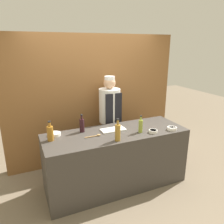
{
  "coord_description": "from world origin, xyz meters",
  "views": [
    {
      "loc": [
        -1.31,
        -2.82,
        2.2
      ],
      "look_at": [
        0.0,
        0.16,
        1.2
      ],
      "focal_mm": 35.0,
      "sensor_mm": 36.0,
      "label": 1
    }
  ],
  "objects_px": {
    "wooden_spoon": "(95,136)",
    "bottle_wine": "(82,125)",
    "cutting_board": "(113,130)",
    "bottle_amber": "(50,133)",
    "bottle_oil": "(141,126)",
    "chef_center": "(110,119)",
    "sauce_bowl_purple": "(172,128)",
    "bottle_vinegar": "(118,132)",
    "sauce_bowl_brown": "(153,131)",
    "sauce_bowl_green": "(55,134)"
  },
  "relations": [
    {
      "from": "bottle_amber",
      "to": "bottle_vinegar",
      "type": "height_order",
      "value": "bottle_vinegar"
    },
    {
      "from": "sauce_bowl_purple",
      "to": "chef_center",
      "type": "bearing_deg",
      "value": 126.48
    },
    {
      "from": "bottle_oil",
      "to": "bottle_vinegar",
      "type": "distance_m",
      "value": 0.47
    },
    {
      "from": "bottle_amber",
      "to": "bottle_vinegar",
      "type": "relative_size",
      "value": 0.89
    },
    {
      "from": "bottle_amber",
      "to": "wooden_spoon",
      "type": "height_order",
      "value": "bottle_amber"
    },
    {
      "from": "bottle_wine",
      "to": "chef_center",
      "type": "height_order",
      "value": "chef_center"
    },
    {
      "from": "sauce_bowl_purple",
      "to": "chef_center",
      "type": "relative_size",
      "value": 0.09
    },
    {
      "from": "sauce_bowl_brown",
      "to": "cutting_board",
      "type": "bearing_deg",
      "value": 146.79
    },
    {
      "from": "sauce_bowl_purple",
      "to": "bottle_vinegar",
      "type": "height_order",
      "value": "bottle_vinegar"
    },
    {
      "from": "sauce_bowl_brown",
      "to": "bottle_amber",
      "type": "distance_m",
      "value": 1.52
    },
    {
      "from": "sauce_bowl_green",
      "to": "wooden_spoon",
      "type": "relative_size",
      "value": 0.7
    },
    {
      "from": "cutting_board",
      "to": "bottle_oil",
      "type": "distance_m",
      "value": 0.44
    },
    {
      "from": "wooden_spoon",
      "to": "chef_center",
      "type": "relative_size",
      "value": 0.14
    },
    {
      "from": "wooden_spoon",
      "to": "bottle_vinegar",
      "type": "bearing_deg",
      "value": -47.12
    },
    {
      "from": "sauce_bowl_purple",
      "to": "sauce_bowl_green",
      "type": "relative_size",
      "value": 0.88
    },
    {
      "from": "cutting_board",
      "to": "bottle_amber",
      "type": "bearing_deg",
      "value": 179.85
    },
    {
      "from": "bottle_amber",
      "to": "bottle_oil",
      "type": "xyz_separation_m",
      "value": [
        1.31,
        -0.24,
        -0.01
      ]
    },
    {
      "from": "sauce_bowl_green",
      "to": "sauce_bowl_brown",
      "type": "xyz_separation_m",
      "value": [
        1.39,
        -0.49,
        0.0
      ]
    },
    {
      "from": "sauce_bowl_purple",
      "to": "chef_center",
      "type": "distance_m",
      "value": 1.14
    },
    {
      "from": "sauce_bowl_green",
      "to": "chef_center",
      "type": "distance_m",
      "value": 1.12
    },
    {
      "from": "sauce_bowl_green",
      "to": "bottle_amber",
      "type": "bearing_deg",
      "value": -119.11
    },
    {
      "from": "bottle_vinegar",
      "to": "chef_center",
      "type": "height_order",
      "value": "chef_center"
    },
    {
      "from": "chef_center",
      "to": "bottle_wine",
      "type": "bearing_deg",
      "value": -147.08
    },
    {
      "from": "sauce_bowl_green",
      "to": "bottle_amber",
      "type": "xyz_separation_m",
      "value": [
        -0.08,
        -0.15,
        0.09
      ]
    },
    {
      "from": "bottle_oil",
      "to": "chef_center",
      "type": "distance_m",
      "value": 0.82
    },
    {
      "from": "bottle_wine",
      "to": "wooden_spoon",
      "type": "bearing_deg",
      "value": -64.89
    },
    {
      "from": "wooden_spoon",
      "to": "bottle_wine",
      "type": "bearing_deg",
      "value": 115.11
    },
    {
      "from": "cutting_board",
      "to": "chef_center",
      "type": "xyz_separation_m",
      "value": [
        0.18,
        0.55,
        -0.02
      ]
    },
    {
      "from": "sauce_bowl_brown",
      "to": "chef_center",
      "type": "bearing_deg",
      "value": 110.87
    },
    {
      "from": "sauce_bowl_brown",
      "to": "chef_center",
      "type": "xyz_separation_m",
      "value": [
        -0.34,
        0.89,
        -0.04
      ]
    },
    {
      "from": "sauce_bowl_purple",
      "to": "sauce_bowl_green",
      "type": "bearing_deg",
      "value": 163.39
    },
    {
      "from": "sauce_bowl_green",
      "to": "cutting_board",
      "type": "distance_m",
      "value": 0.89
    },
    {
      "from": "sauce_bowl_purple",
      "to": "wooden_spoon",
      "type": "height_order",
      "value": "sauce_bowl_purple"
    },
    {
      "from": "bottle_wine",
      "to": "wooden_spoon",
      "type": "xyz_separation_m",
      "value": [
        0.12,
        -0.25,
        -0.1
      ]
    },
    {
      "from": "cutting_board",
      "to": "chef_center",
      "type": "distance_m",
      "value": 0.58
    },
    {
      "from": "chef_center",
      "to": "cutting_board",
      "type": "bearing_deg",
      "value": -107.96
    },
    {
      "from": "sauce_bowl_green",
      "to": "chef_center",
      "type": "height_order",
      "value": "chef_center"
    },
    {
      "from": "sauce_bowl_green",
      "to": "sauce_bowl_brown",
      "type": "bearing_deg",
      "value": -19.47
    },
    {
      "from": "sauce_bowl_brown",
      "to": "sauce_bowl_green",
      "type": "bearing_deg",
      "value": 160.53
    },
    {
      "from": "bottle_wine",
      "to": "chef_center",
      "type": "relative_size",
      "value": 0.17
    },
    {
      "from": "bottle_oil",
      "to": "bottle_vinegar",
      "type": "relative_size",
      "value": 0.83
    },
    {
      "from": "bottle_wine",
      "to": "wooden_spoon",
      "type": "height_order",
      "value": "bottle_wine"
    },
    {
      "from": "sauce_bowl_purple",
      "to": "bottle_vinegar",
      "type": "distance_m",
      "value": 0.96
    },
    {
      "from": "bottle_amber",
      "to": "bottle_wine",
      "type": "relative_size",
      "value": 1.02
    },
    {
      "from": "sauce_bowl_brown",
      "to": "chef_center",
      "type": "relative_size",
      "value": 0.08
    },
    {
      "from": "chef_center",
      "to": "bottle_oil",
      "type": "bearing_deg",
      "value": -77.76
    },
    {
      "from": "sauce_bowl_green",
      "to": "wooden_spoon",
      "type": "bearing_deg",
      "value": -26.91
    },
    {
      "from": "bottle_oil",
      "to": "chef_center",
      "type": "bearing_deg",
      "value": 102.24
    },
    {
      "from": "sauce_bowl_purple",
      "to": "bottle_wine",
      "type": "bearing_deg",
      "value": 159.29
    },
    {
      "from": "sauce_bowl_brown",
      "to": "sauce_bowl_purple",
      "type": "bearing_deg",
      "value": -3.95
    }
  ]
}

